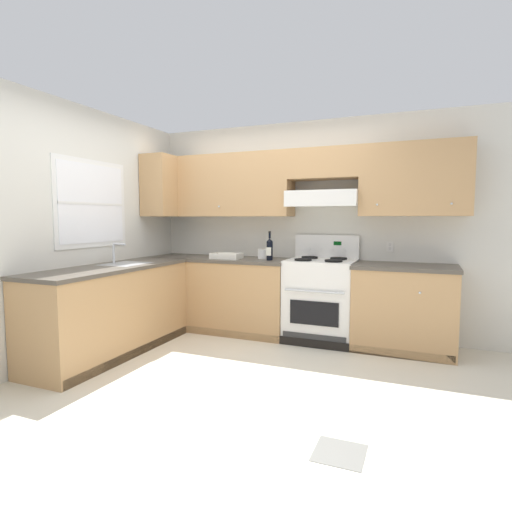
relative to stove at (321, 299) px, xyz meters
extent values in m
plane|color=beige|center=(-0.64, -1.25, -0.48)|extent=(7.04, 7.04, 0.00)
cube|color=slate|center=(0.65, -2.20, -0.48)|extent=(0.30, 0.30, 0.01)
cube|color=silver|center=(-0.18, 0.37, 0.80)|extent=(4.68, 0.12, 2.55)
cube|color=tan|center=(-1.26, 0.13, 1.32)|extent=(1.72, 0.34, 0.76)
cube|color=tan|center=(0.95, 0.13, 1.32)|extent=(1.11, 0.34, 0.76)
cube|color=tan|center=(0.00, 0.13, 1.53)|extent=(0.80, 0.34, 0.34)
cube|color=white|center=(0.00, 0.09, 1.14)|extent=(0.80, 0.46, 0.17)
cube|color=white|center=(0.00, -0.13, 1.07)|extent=(0.80, 0.03, 0.04)
sphere|color=silver|center=(-1.26, -0.05, 1.06)|extent=(0.02, 0.02, 0.02)
sphere|color=silver|center=(0.60, -0.05, 1.06)|extent=(0.02, 0.02, 0.02)
sphere|color=silver|center=(1.31, -0.05, 1.06)|extent=(0.02, 0.02, 0.02)
cube|color=silver|center=(-0.74, 0.29, 0.60)|extent=(0.08, 0.01, 0.12)
cube|color=silver|center=(-0.74, 0.29, 0.62)|extent=(0.03, 0.00, 0.03)
cube|color=silver|center=(-0.74, 0.29, 0.58)|extent=(0.03, 0.00, 0.03)
cube|color=silver|center=(0.71, 0.29, 0.60)|extent=(0.08, 0.01, 0.12)
cube|color=silver|center=(0.71, 0.29, 0.62)|extent=(0.03, 0.00, 0.03)
cube|color=silver|center=(0.71, 0.29, 0.58)|extent=(0.03, 0.00, 0.03)
cube|color=silver|center=(-2.26, -1.15, 0.80)|extent=(0.12, 4.00, 2.55)
cube|color=white|center=(-2.21, -1.16, 1.07)|extent=(0.04, 1.00, 0.92)
cube|color=white|center=(-2.19, -1.16, 1.07)|extent=(0.01, 0.90, 0.82)
cube|color=white|center=(-2.19, -1.16, 1.07)|extent=(0.01, 0.90, 0.02)
cube|color=tan|center=(-2.02, -0.05, 1.32)|extent=(0.34, 0.64, 0.76)
cube|color=tan|center=(-1.28, -0.01, -0.04)|extent=(1.79, 0.61, 0.87)
cube|color=#51493F|center=(-1.28, -0.01, 0.41)|extent=(1.81, 0.63, 0.04)
cube|color=tan|center=(0.90, -0.01, -0.04)|extent=(1.02, 0.61, 0.87)
cube|color=#51493F|center=(0.90, -0.01, 0.41)|extent=(1.05, 0.63, 0.04)
cube|color=black|center=(-0.38, -0.28, -0.43)|extent=(3.54, 0.06, 0.09)
sphere|color=silver|center=(-1.64, -0.33, 0.20)|extent=(0.03, 0.03, 0.03)
sphere|color=silver|center=(1.05, -0.33, 0.20)|extent=(0.03, 0.03, 0.03)
cube|color=tan|center=(-1.89, -1.26, -0.04)|extent=(0.61, 1.89, 0.87)
cube|color=#51493F|center=(-1.89, -1.26, 0.41)|extent=(0.63, 1.91, 0.04)
cube|color=black|center=(-1.61, -1.26, -0.43)|extent=(0.06, 1.85, 0.09)
cube|color=#999B9E|center=(-1.89, -1.02, 0.43)|extent=(0.40, 0.48, 0.01)
cube|color=#28282B|center=(-1.89, -1.02, 0.36)|extent=(0.34, 0.42, 0.14)
cylinder|color=silver|center=(-2.05, -1.02, 0.54)|extent=(0.03, 0.03, 0.22)
cylinder|color=silver|center=(-1.97, -1.02, 0.64)|extent=(0.16, 0.02, 0.02)
cube|color=white|center=(0.00, 0.00, -0.02)|extent=(0.76, 0.58, 0.91)
cube|color=black|center=(0.00, -0.30, -0.10)|extent=(0.53, 0.01, 0.26)
cylinder|color=silver|center=(0.00, -0.32, 0.14)|extent=(0.65, 0.02, 0.02)
cube|color=#333333|center=(0.00, -0.30, -0.38)|extent=(0.70, 0.01, 0.11)
cube|color=white|center=(0.00, 0.00, 0.44)|extent=(0.76, 0.58, 0.02)
cube|color=white|center=(0.00, 0.27, 0.58)|extent=(0.76, 0.04, 0.29)
cube|color=#053F0C|center=(0.13, 0.25, 0.63)|extent=(0.09, 0.01, 0.04)
cylinder|color=black|center=(-0.17, -0.14, 0.46)|extent=(0.19, 0.19, 0.02)
cylinder|color=black|center=(-0.17, -0.14, 0.45)|extent=(0.07, 0.07, 0.01)
cylinder|color=black|center=(0.17, -0.14, 0.46)|extent=(0.19, 0.19, 0.02)
cylinder|color=black|center=(0.17, -0.14, 0.45)|extent=(0.07, 0.07, 0.01)
cylinder|color=black|center=(-0.17, 0.14, 0.46)|extent=(0.19, 0.19, 0.02)
cylinder|color=black|center=(-0.17, 0.14, 0.45)|extent=(0.07, 0.07, 0.01)
cylinder|color=black|center=(0.17, 0.14, 0.46)|extent=(0.19, 0.19, 0.02)
cylinder|color=black|center=(0.17, 0.14, 0.45)|extent=(0.07, 0.07, 0.01)
cylinder|color=white|center=(-0.21, 0.25, 0.55)|extent=(0.04, 0.02, 0.04)
cylinder|color=white|center=(-0.07, 0.25, 0.55)|extent=(0.04, 0.02, 0.04)
cylinder|color=white|center=(0.07, 0.25, 0.55)|extent=(0.04, 0.02, 0.04)
cylinder|color=white|center=(0.21, 0.25, 0.55)|extent=(0.04, 0.02, 0.04)
cylinder|color=black|center=(-0.59, -0.09, 0.54)|extent=(0.07, 0.07, 0.22)
cone|color=black|center=(-0.59, -0.09, 0.67)|extent=(0.07, 0.07, 0.04)
cylinder|color=black|center=(-0.59, -0.09, 0.73)|extent=(0.03, 0.03, 0.08)
cylinder|color=black|center=(-0.59, -0.09, 0.76)|extent=(0.03, 0.03, 0.02)
cube|color=silver|center=(-0.59, -0.13, 0.54)|extent=(0.06, 0.00, 0.10)
cube|color=white|center=(-1.14, -0.10, 0.44)|extent=(0.29, 0.17, 0.02)
cube|color=white|center=(-1.14, -0.20, 0.47)|extent=(0.36, 0.01, 0.07)
cube|color=white|center=(-1.14, 0.00, 0.47)|extent=(0.36, 0.01, 0.07)
cube|color=white|center=(-1.31, -0.10, 0.47)|extent=(0.01, 0.19, 0.07)
cube|color=white|center=(-0.97, -0.10, 0.47)|extent=(0.01, 0.19, 0.07)
cylinder|color=white|center=(-0.72, 0.06, 0.49)|extent=(0.14, 0.14, 0.12)
cylinder|color=#9E7A51|center=(-0.72, 0.06, 0.55)|extent=(0.04, 0.04, 0.01)
camera|label=1|loc=(1.08, -4.56, 0.92)|focal=28.93mm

